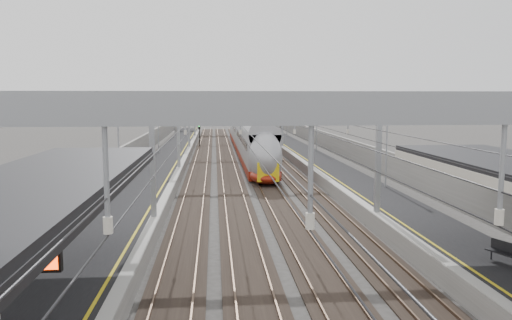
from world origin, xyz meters
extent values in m
cube|color=black|center=(-8.00, 45.00, 0.50)|extent=(4.00, 120.00, 1.00)
cube|color=black|center=(8.00, 45.00, 0.50)|extent=(4.00, 120.00, 1.00)
cube|color=black|center=(-4.50, 45.00, 0.04)|extent=(2.40, 140.00, 0.08)
cube|color=brown|center=(-5.22, 45.00, 0.13)|extent=(0.07, 140.00, 0.14)
cube|color=brown|center=(-3.78, 45.00, 0.13)|extent=(0.07, 140.00, 0.14)
cube|color=black|center=(-1.50, 45.00, 0.04)|extent=(2.40, 140.00, 0.08)
cube|color=brown|center=(-2.22, 45.00, 0.13)|extent=(0.07, 140.00, 0.14)
cube|color=brown|center=(-0.78, 45.00, 0.13)|extent=(0.07, 140.00, 0.14)
cube|color=black|center=(1.50, 45.00, 0.04)|extent=(2.40, 140.00, 0.08)
cube|color=brown|center=(0.78, 45.00, 0.13)|extent=(0.07, 140.00, 0.14)
cube|color=brown|center=(2.22, 45.00, 0.13)|extent=(0.07, 140.00, 0.14)
cube|color=black|center=(4.50, 45.00, 0.04)|extent=(2.40, 140.00, 0.08)
cube|color=brown|center=(3.78, 45.00, 0.13)|extent=(0.07, 140.00, 0.14)
cube|color=brown|center=(5.22, 45.00, 0.13)|extent=(0.07, 140.00, 0.14)
cube|color=gray|center=(0.00, 2.00, 7.35)|extent=(13.00, 0.25, 0.50)
cube|color=gray|center=(-6.30, 22.00, 4.30)|extent=(0.28, 0.28, 6.60)
cube|color=gray|center=(6.30, 22.00, 4.30)|extent=(0.28, 0.28, 6.60)
cube|color=gray|center=(0.00, 22.00, 7.35)|extent=(13.00, 0.25, 0.50)
cube|color=gray|center=(-6.30, 42.00, 4.30)|extent=(0.28, 0.28, 6.60)
cube|color=gray|center=(6.30, 42.00, 4.30)|extent=(0.28, 0.28, 6.60)
cube|color=gray|center=(0.00, 42.00, 7.35)|extent=(13.00, 0.25, 0.50)
cube|color=gray|center=(-6.30, 62.00, 4.30)|extent=(0.28, 0.28, 6.60)
cube|color=gray|center=(6.30, 62.00, 4.30)|extent=(0.28, 0.28, 6.60)
cube|color=gray|center=(0.00, 62.00, 7.35)|extent=(13.00, 0.25, 0.50)
cube|color=gray|center=(-6.30, 82.00, 4.30)|extent=(0.28, 0.28, 6.60)
cube|color=gray|center=(6.30, 82.00, 4.30)|extent=(0.28, 0.28, 6.60)
cube|color=gray|center=(0.00, 82.00, 7.35)|extent=(13.00, 0.25, 0.50)
cube|color=gray|center=(-6.30, 100.00, 4.30)|extent=(0.28, 0.28, 6.60)
cube|color=gray|center=(6.30, 100.00, 4.30)|extent=(0.28, 0.28, 6.60)
cube|color=gray|center=(0.00, 100.00, 7.35)|extent=(13.00, 0.25, 0.50)
cylinder|color=#262628|center=(-4.50, 50.00, 5.50)|extent=(0.03, 140.00, 0.03)
cylinder|color=#262628|center=(-1.50, 50.00, 5.50)|extent=(0.03, 140.00, 0.03)
cylinder|color=#262628|center=(1.50, 50.00, 5.50)|extent=(0.03, 140.00, 0.03)
cylinder|color=#262628|center=(4.50, 50.00, 5.50)|extent=(0.03, 140.00, 0.03)
cylinder|color=black|center=(-9.70, 14.00, 3.00)|extent=(0.20, 0.20, 4.00)
cube|color=black|center=(-6.60, 4.00, 4.55)|extent=(1.60, 0.15, 0.55)
cube|color=#FF3305|center=(-6.60, 3.92, 4.55)|extent=(1.50, 0.02, 0.42)
cube|color=gray|center=(0.00, 100.00, 6.20)|extent=(22.00, 2.20, 1.40)
cube|color=gray|center=(-10.50, 100.00, 3.10)|extent=(1.00, 2.20, 6.20)
cube|color=gray|center=(10.50, 100.00, 3.10)|extent=(1.00, 2.20, 6.20)
cube|color=gray|center=(-11.20, 45.00, 1.60)|extent=(0.30, 120.00, 3.20)
cube|color=gray|center=(11.20, 45.00, 1.60)|extent=(0.30, 120.00, 3.20)
cube|color=maroon|center=(1.50, 50.34, 0.63)|extent=(2.91, 24.79, 0.86)
cube|color=#97989C|center=(1.50, 50.34, 2.68)|extent=(2.91, 24.79, 3.23)
cube|color=black|center=(1.50, 41.66, 0.29)|extent=(2.16, 2.59, 0.54)
cube|color=maroon|center=(1.50, 75.57, 0.63)|extent=(2.91, 24.79, 0.86)
cube|color=#97989C|center=(1.50, 75.57, 2.68)|extent=(2.91, 24.79, 3.23)
cube|color=black|center=(1.50, 66.89, 0.29)|extent=(2.16, 2.59, 0.54)
ellipsoid|color=#97989C|center=(1.50, 37.73, 2.36)|extent=(2.91, 5.61, 4.53)
cube|color=yellow|center=(1.50, 35.41, 1.39)|extent=(1.83, 0.12, 1.62)
cube|color=black|center=(1.50, 35.90, 3.00)|extent=(1.72, 0.61, 1.01)
cube|color=black|center=(8.47, 12.86, 1.40)|extent=(0.97, 1.63, 0.05)
cube|color=black|center=(8.65, 12.94, 1.60)|extent=(0.65, 1.50, 0.44)
cylinder|color=black|center=(8.23, 13.44, 1.19)|extent=(0.06, 0.06, 0.37)
cylinder|color=black|center=(-5.20, 71.43, 1.50)|extent=(0.12, 0.12, 3.00)
cube|color=black|center=(-5.20, 71.43, 3.10)|extent=(0.32, 0.22, 0.75)
sphere|color=#0CE526|center=(-5.20, 71.30, 3.25)|extent=(0.16, 0.16, 0.16)
cylinder|color=black|center=(3.20, 65.12, 1.50)|extent=(0.12, 0.12, 3.00)
cube|color=black|center=(3.20, 65.12, 3.10)|extent=(0.32, 0.22, 0.75)
sphere|color=#0CE526|center=(3.20, 64.99, 3.25)|extent=(0.16, 0.16, 0.16)
cylinder|color=black|center=(5.40, 73.92, 1.50)|extent=(0.12, 0.12, 3.00)
cube|color=black|center=(5.40, 73.92, 3.10)|extent=(0.32, 0.22, 0.75)
sphere|color=red|center=(5.40, 73.79, 3.25)|extent=(0.16, 0.16, 0.16)
camera|label=1|loc=(-2.93, -5.28, 7.50)|focal=35.00mm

